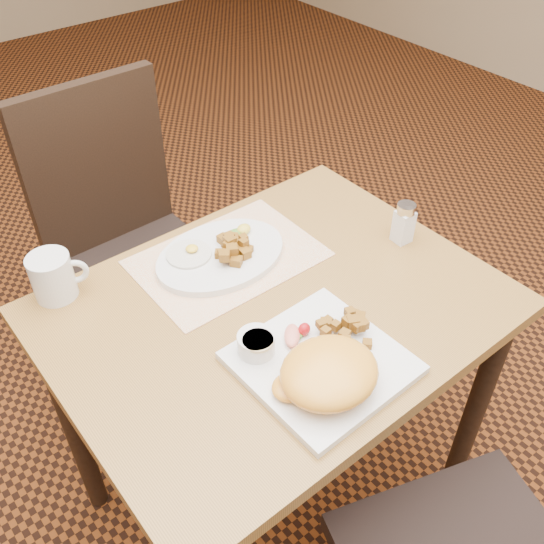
{
  "coord_description": "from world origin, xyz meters",
  "views": [
    {
      "loc": [
        -0.57,
        -0.7,
        1.62
      ],
      "look_at": [
        0.01,
        0.02,
        0.82
      ],
      "focal_mm": 40.0,
      "sensor_mm": 36.0,
      "label": 1
    }
  ],
  "objects_px": {
    "coffee_mug": "(54,276)",
    "plate_square": "(321,362)",
    "chair_far": "(127,236)",
    "plate_oval": "(221,256)",
    "salt_shaker": "(404,222)",
    "table": "(276,341)"
  },
  "relations": [
    {
      "from": "coffee_mug",
      "to": "table",
      "type": "bearing_deg",
      "value": -42.83
    },
    {
      "from": "chair_far",
      "to": "plate_oval",
      "type": "height_order",
      "value": "chair_far"
    },
    {
      "from": "table",
      "to": "coffee_mug",
      "type": "height_order",
      "value": "coffee_mug"
    },
    {
      "from": "salt_shaker",
      "to": "coffee_mug",
      "type": "height_order",
      "value": "salt_shaker"
    },
    {
      "from": "plate_oval",
      "to": "salt_shaker",
      "type": "xyz_separation_m",
      "value": [
        0.37,
        -0.21,
        0.04
      ]
    },
    {
      "from": "chair_far",
      "to": "salt_shaker",
      "type": "height_order",
      "value": "chair_far"
    },
    {
      "from": "coffee_mug",
      "to": "plate_square",
      "type": "bearing_deg",
      "value": -58.69
    },
    {
      "from": "chair_far",
      "to": "salt_shaker",
      "type": "relative_size",
      "value": 9.7
    },
    {
      "from": "table",
      "to": "salt_shaker",
      "type": "relative_size",
      "value": 9.0
    },
    {
      "from": "table",
      "to": "plate_square",
      "type": "distance_m",
      "value": 0.22
    },
    {
      "from": "plate_oval",
      "to": "chair_far",
      "type": "bearing_deg",
      "value": 91.88
    },
    {
      "from": "plate_square",
      "to": "plate_oval",
      "type": "distance_m",
      "value": 0.37
    },
    {
      "from": "salt_shaker",
      "to": "coffee_mug",
      "type": "relative_size",
      "value": 0.87
    },
    {
      "from": "table",
      "to": "plate_square",
      "type": "height_order",
      "value": "plate_square"
    },
    {
      "from": "plate_oval",
      "to": "coffee_mug",
      "type": "distance_m",
      "value": 0.35
    },
    {
      "from": "plate_square",
      "to": "coffee_mug",
      "type": "relative_size",
      "value": 2.45
    },
    {
      "from": "salt_shaker",
      "to": "chair_far",
      "type": "bearing_deg",
      "value": 119.28
    },
    {
      "from": "plate_square",
      "to": "plate_oval",
      "type": "relative_size",
      "value": 0.92
    },
    {
      "from": "table",
      "to": "plate_oval",
      "type": "relative_size",
      "value": 2.96
    },
    {
      "from": "table",
      "to": "coffee_mug",
      "type": "xyz_separation_m",
      "value": [
        -0.33,
        0.31,
        0.16
      ]
    },
    {
      "from": "plate_square",
      "to": "coffee_mug",
      "type": "height_order",
      "value": "coffee_mug"
    },
    {
      "from": "plate_oval",
      "to": "coffee_mug",
      "type": "height_order",
      "value": "coffee_mug"
    }
  ]
}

